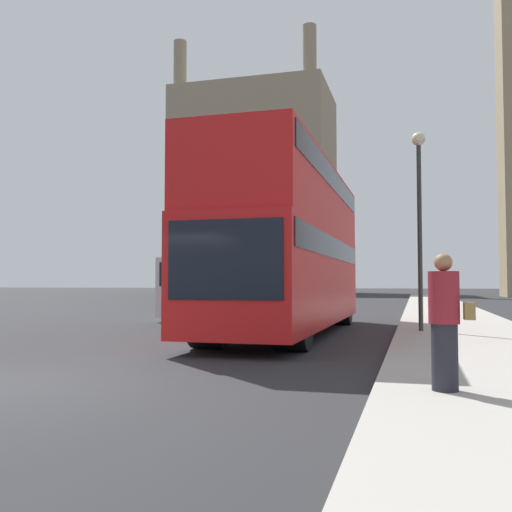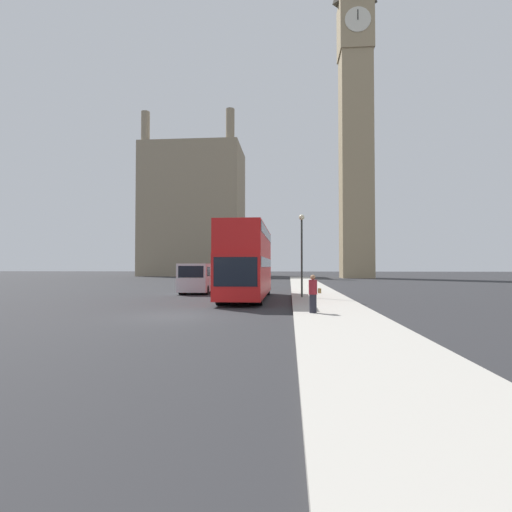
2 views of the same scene
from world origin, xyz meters
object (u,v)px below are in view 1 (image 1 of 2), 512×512
(pedestrian, at_px, (445,322))
(street_lamp, at_px, (419,198))
(white_van, at_px, (211,287))
(parked_sedan, at_px, (307,293))
(red_double_decker_bus, at_px, (289,242))

(pedestrian, height_order, street_lamp, street_lamp)
(white_van, bearing_deg, parked_sedan, 91.06)
(red_double_decker_bus, relative_size, white_van, 2.00)
(pedestrian, relative_size, parked_sedan, 0.37)
(red_double_decker_bus, xyz_separation_m, parked_sedan, (-4.87, 28.87, -1.92))
(red_double_decker_bus, height_order, parked_sedan, red_double_decker_bus)
(pedestrian, distance_m, parked_sedan, 38.26)
(white_van, height_order, parked_sedan, white_van)
(red_double_decker_bus, distance_m, parked_sedan, 29.34)
(parked_sedan, bearing_deg, white_van, -88.94)
(white_van, distance_m, street_lamp, 9.96)
(white_van, bearing_deg, street_lamp, -34.84)
(red_double_decker_bus, bearing_deg, white_van, 127.67)
(street_lamp, xyz_separation_m, parked_sedan, (-8.36, 28.64, -3.03))
(parked_sedan, bearing_deg, street_lamp, -73.73)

